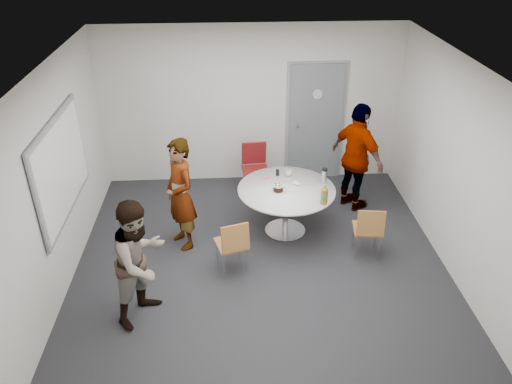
{
  "coord_description": "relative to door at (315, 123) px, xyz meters",
  "views": [
    {
      "loc": [
        -0.39,
        -5.43,
        4.26
      ],
      "look_at": [
        -0.05,
        0.25,
        0.98
      ],
      "focal_mm": 35.0,
      "sensor_mm": 36.0,
      "label": 1
    }
  ],
  "objects": [
    {
      "name": "chair_near_right",
      "position": [
        0.37,
        -2.42,
        -0.54
      ],
      "size": [
        0.43,
        0.46,
        0.8
      ],
      "rotation": [
        0.0,
        0.0,
        -0.12
      ],
      "color": "brown",
      "rests_on": "floor"
    },
    {
      "name": "floor",
      "position": [
        -1.1,
        -2.48,
        -1.03
      ],
      "size": [
        5.0,
        5.0,
        0.0
      ],
      "primitive_type": "plane",
      "color": "#222326",
      "rests_on": "ground"
    },
    {
      "name": "wall_front",
      "position": [
        -1.1,
        -4.98,
        0.32
      ],
      "size": [
        5.0,
        0.0,
        5.0
      ],
      "primitive_type": "plane",
      "rotation": [
        -1.57,
        0.0,
        0.0
      ],
      "color": "beige",
      "rests_on": "floor"
    },
    {
      "name": "wall_right",
      "position": [
        1.4,
        -2.48,
        0.32
      ],
      "size": [
        0.0,
        5.0,
        5.0
      ],
      "primitive_type": "plane",
      "rotation": [
        1.57,
        0.0,
        -1.57
      ],
      "color": "beige",
      "rests_on": "floor"
    },
    {
      "name": "table",
      "position": [
        -0.65,
        -1.74,
        -0.4
      ],
      "size": [
        1.41,
        1.41,
        1.02
      ],
      "color": "silver",
      "rests_on": "floor"
    },
    {
      "name": "chair_near_left",
      "position": [
        -1.47,
        -2.66,
        -0.54
      ],
      "size": [
        0.48,
        0.51,
        0.81
      ],
      "rotation": [
        0.0,
        0.0,
        0.3
      ],
      "color": "brown",
      "rests_on": "floor"
    },
    {
      "name": "door",
      "position": [
        0.0,
        0.0,
        0.0
      ],
      "size": [
        1.02,
        0.17,
        2.12
      ],
      "color": "slate",
      "rests_on": "wall_back"
    },
    {
      "name": "wall_back",
      "position": [
        -1.1,
        0.02,
        0.32
      ],
      "size": [
        5.0,
        0.0,
        5.0
      ],
      "primitive_type": "plane",
      "rotation": [
        1.57,
        0.0,
        0.0
      ],
      "color": "beige",
      "rests_on": "floor"
    },
    {
      "name": "whiteboard",
      "position": [
        -3.56,
        -2.28,
        0.42
      ],
      "size": [
        0.04,
        1.9,
        1.25
      ],
      "color": "gray",
      "rests_on": "wall_left"
    },
    {
      "name": "person_right",
      "position": [
        0.48,
        -1.08,
        -0.15
      ],
      "size": [
        0.9,
        1.09,
        1.75
      ],
      "primitive_type": "imported",
      "rotation": [
        0.0,
        0.0,
        2.13
      ],
      "color": "black",
      "rests_on": "floor"
    },
    {
      "name": "person_left",
      "position": [
        -2.53,
        -3.35,
        -0.25
      ],
      "size": [
        0.91,
        0.95,
        1.55
      ],
      "primitive_type": "imported",
      "rotation": [
        0.0,
        0.0,
        0.98
      ],
      "color": "white",
      "rests_on": "floor"
    },
    {
      "name": "ceiling",
      "position": [
        -1.1,
        -2.48,
        1.67
      ],
      "size": [
        5.0,
        5.0,
        0.0
      ],
      "primitive_type": "plane",
      "rotation": [
        3.14,
        0.0,
        0.0
      ],
      "color": "silver",
      "rests_on": "wall_back"
    },
    {
      "name": "person_main",
      "position": [
        -2.17,
        -1.96,
        -0.21
      ],
      "size": [
        0.64,
        0.71,
        1.63
      ],
      "primitive_type": "imported",
      "rotation": [
        0.0,
        0.0,
        -1.04
      ],
      "color": "#A5C6EA",
      "rests_on": "floor"
    },
    {
      "name": "chair_far",
      "position": [
        -1.07,
        -0.54,
        -0.48
      ],
      "size": [
        0.46,
        0.49,
        0.89
      ],
      "rotation": [
        0.0,
        0.0,
        3.22
      ],
      "color": "maroon",
      "rests_on": "floor"
    },
    {
      "name": "wall_left",
      "position": [
        -3.6,
        -2.48,
        0.32
      ],
      "size": [
        0.0,
        5.0,
        5.0
      ],
      "primitive_type": "plane",
      "rotation": [
        1.57,
        0.0,
        1.57
      ],
      "color": "beige",
      "rests_on": "floor"
    }
  ]
}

